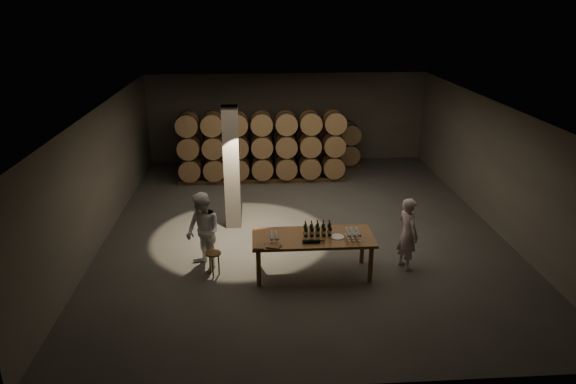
{
  "coord_description": "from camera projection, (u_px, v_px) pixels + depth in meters",
  "views": [
    {
      "loc": [
        -1.21,
        -12.36,
        5.67
      ],
      "look_at": [
        -0.39,
        -0.31,
        1.1
      ],
      "focal_mm": 32.0,
      "sensor_mm": 36.0,
      "label": 1
    }
  ],
  "objects": [
    {
      "name": "notebook_near",
      "position": [
        273.0,
        246.0,
        10.5
      ],
      "size": [
        0.33,
        0.29,
        0.03
      ],
      "primitive_type": "cube",
      "rotation": [
        0.0,
        0.0,
        -0.34
      ],
      "color": "brown",
      "rests_on": "tasting_table"
    },
    {
      "name": "glass_cluster_left",
      "position": [
        274.0,
        236.0,
        10.73
      ],
      "size": [
        0.19,
        0.41,
        0.16
      ],
      "color": "silver",
      "rests_on": "tasting_table"
    },
    {
      "name": "person_woman",
      "position": [
        203.0,
        232.0,
        11.19
      ],
      "size": [
        1.05,
        1.1,
        1.78
      ],
      "primitive_type": "imported",
      "rotation": [
        0.0,
        0.0,
        -0.96
      ],
      "color": "white",
      "rests_on": "ground"
    },
    {
      "name": "plate",
      "position": [
        337.0,
        237.0,
        10.93
      ],
      "size": [
        0.29,
        0.29,
        0.02
      ],
      "primitive_type": "cylinder",
      "color": "white",
      "rests_on": "tasting_table"
    },
    {
      "name": "pen",
      "position": [
        279.0,
        247.0,
        10.49
      ],
      "size": [
        0.14,
        0.03,
        0.01
      ],
      "primitive_type": "cylinder",
      "rotation": [
        0.0,
        1.57,
        -0.14
      ],
      "color": "black",
      "rests_on": "tasting_table"
    },
    {
      "name": "bottle_cluster",
      "position": [
        318.0,
        230.0,
        11.0
      ],
      "size": [
        0.6,
        0.23,
        0.31
      ],
      "color": "black",
      "rests_on": "tasting_table"
    },
    {
      "name": "stool",
      "position": [
        213.0,
        257.0,
        11.04
      ],
      "size": [
        0.33,
        0.33,
        0.56
      ],
      "rotation": [
        0.0,
        0.0,
        -0.13
      ],
      "color": "#53391C",
      "rests_on": "ground"
    },
    {
      "name": "tasting_table",
      "position": [
        313.0,
        241.0,
        11.0
      ],
      "size": [
        2.6,
        1.1,
        0.9
      ],
      "color": "brown",
      "rests_on": "ground"
    },
    {
      "name": "room",
      "position": [
        232.0,
        168.0,
        13.12
      ],
      "size": [
        12.0,
        12.0,
        12.0
      ],
      "color": "#504E4B",
      "rests_on": "ground"
    },
    {
      "name": "person_man",
      "position": [
        408.0,
        234.0,
        11.25
      ],
      "size": [
        0.58,
        0.71,
        1.67
      ],
      "primitive_type": "imported",
      "rotation": [
        0.0,
        0.0,
        1.91
      ],
      "color": "beige",
      "rests_on": "ground"
    },
    {
      "name": "barrel_stack_back",
      "position": [
        272.0,
        144.0,
        18.14
      ],
      "size": [
        6.26,
        0.95,
        1.57
      ],
      "color": "#53391C",
      "rests_on": "ground"
    },
    {
      "name": "glass_cluster_right",
      "position": [
        353.0,
        232.0,
        10.88
      ],
      "size": [
        0.3,
        0.41,
        0.17
      ],
      "color": "silver",
      "rests_on": "tasting_table"
    },
    {
      "name": "barrel_stack_front",
      "position": [
        262.0,
        145.0,
        16.68
      ],
      "size": [
        5.48,
        0.95,
        2.31
      ],
      "color": "#53391C",
      "rests_on": "ground"
    },
    {
      "name": "lying_bottles",
      "position": [
        312.0,
        241.0,
        10.66
      ],
      "size": [
        0.47,
        0.08,
        0.08
      ],
      "color": "black",
      "rests_on": "tasting_table"
    },
    {
      "name": "notebook_corner",
      "position": [
        259.0,
        246.0,
        10.52
      ],
      "size": [
        0.25,
        0.31,
        0.02
      ],
      "primitive_type": "cube",
      "rotation": [
        0.0,
        0.0,
        -0.09
      ],
      "color": "brown",
      "rests_on": "tasting_table"
    }
  ]
}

